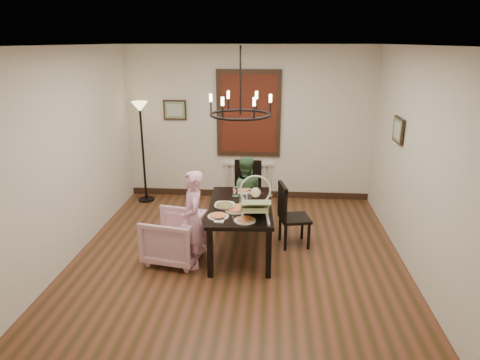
# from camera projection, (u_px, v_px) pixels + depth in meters

# --- Properties ---
(room_shell) EXTENTS (4.51, 5.00, 2.81)m
(room_shell) POSITION_uv_depth(u_px,v_px,m) (239.00, 153.00, 5.77)
(room_shell) COLOR brown
(room_shell) RESTS_ON ground
(dining_table) EXTENTS (0.94, 1.56, 0.71)m
(dining_table) POSITION_uv_depth(u_px,v_px,m) (240.00, 211.00, 5.89)
(dining_table) COLOR black
(dining_table) RESTS_ON room_shell
(chair_far) EXTENTS (0.46, 0.46, 1.00)m
(chair_far) POSITION_uv_depth(u_px,v_px,m) (247.00, 193.00, 6.94)
(chair_far) COLOR black
(chair_far) RESTS_ON room_shell
(chair_right) EXTENTS (0.49, 0.49, 0.94)m
(chair_right) POSITION_uv_depth(u_px,v_px,m) (295.00, 215.00, 6.14)
(chair_right) COLOR black
(chair_right) RESTS_ON room_shell
(armchair) EXTENTS (0.85, 0.84, 0.66)m
(armchair) POSITION_uv_depth(u_px,v_px,m) (174.00, 237.00, 5.75)
(armchair) COLOR beige
(armchair) RESTS_ON room_shell
(elderly_woman) EXTENTS (0.36, 0.45, 1.08)m
(elderly_woman) POSITION_uv_depth(u_px,v_px,m) (193.00, 228.00, 5.54)
(elderly_woman) COLOR #E5A2C1
(elderly_woman) RESTS_ON room_shell
(seated_man) EXTENTS (0.52, 0.42, 0.98)m
(seated_man) POSITION_uv_depth(u_px,v_px,m) (244.00, 199.00, 6.67)
(seated_man) COLOR #406B42
(seated_man) RESTS_ON room_shell
(baby_bouncer) EXTENTS (0.47, 0.62, 0.38)m
(baby_bouncer) POSITION_uv_depth(u_px,v_px,m) (255.00, 203.00, 5.39)
(baby_bouncer) COLOR beige
(baby_bouncer) RESTS_ON dining_table
(salad_bowl) EXTENTS (0.33, 0.33, 0.08)m
(salad_bowl) POSITION_uv_depth(u_px,v_px,m) (225.00, 206.00, 5.71)
(salad_bowl) COLOR white
(salad_bowl) RESTS_ON dining_table
(pizza_platter) EXTENTS (0.33, 0.33, 0.04)m
(pizza_platter) POSITION_uv_depth(u_px,v_px,m) (236.00, 209.00, 5.67)
(pizza_platter) COLOR tan
(pizza_platter) RESTS_ON dining_table
(drinking_glass) EXTENTS (0.08, 0.08, 0.15)m
(drinking_glass) POSITION_uv_depth(u_px,v_px,m) (242.00, 200.00, 5.82)
(drinking_glass) COLOR silver
(drinking_glass) RESTS_ON dining_table
(window_blinds) EXTENTS (1.00, 0.03, 1.40)m
(window_blinds) POSITION_uv_depth(u_px,v_px,m) (249.00, 114.00, 7.70)
(window_blinds) COLOR #5B2212
(window_blinds) RESTS_ON room_shell
(radiator) EXTENTS (0.92, 0.12, 0.62)m
(radiator) POSITION_uv_depth(u_px,v_px,m) (248.00, 179.00, 8.10)
(radiator) COLOR silver
(radiator) RESTS_ON room_shell
(picture_back) EXTENTS (0.42, 0.03, 0.36)m
(picture_back) POSITION_uv_depth(u_px,v_px,m) (175.00, 110.00, 7.79)
(picture_back) COLOR black
(picture_back) RESTS_ON room_shell
(picture_right) EXTENTS (0.03, 0.42, 0.36)m
(picture_right) POSITION_uv_depth(u_px,v_px,m) (398.00, 130.00, 6.04)
(picture_right) COLOR black
(picture_right) RESTS_ON room_shell
(floor_lamp) EXTENTS (0.30, 0.30, 1.80)m
(floor_lamp) POSITION_uv_depth(u_px,v_px,m) (143.00, 154.00, 7.76)
(floor_lamp) COLOR black
(floor_lamp) RESTS_ON room_shell
(chandelier) EXTENTS (0.80, 0.80, 0.04)m
(chandelier) POSITION_uv_depth(u_px,v_px,m) (240.00, 115.00, 5.48)
(chandelier) COLOR black
(chandelier) RESTS_ON room_shell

